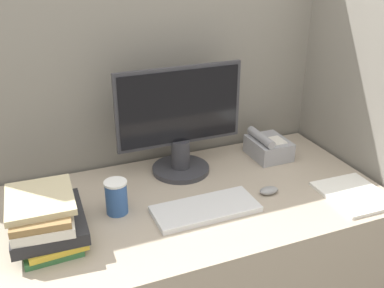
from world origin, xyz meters
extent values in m
cube|color=gray|center=(0.00, 0.78, 0.88)|extent=(1.86, 0.04, 1.75)
cube|color=gray|center=(0.77, 0.40, 0.88)|extent=(0.04, 0.80, 1.75)
cube|color=tan|center=(0.00, 0.37, 0.36)|extent=(1.46, 0.74, 0.72)
cylinder|color=#333338|center=(0.05, 0.59, 0.73)|extent=(0.24, 0.24, 0.02)
cylinder|color=#333338|center=(0.05, 0.59, 0.80)|extent=(0.08, 0.08, 0.12)
cube|color=#333338|center=(0.05, 0.59, 1.01)|extent=(0.52, 0.02, 0.32)
cube|color=black|center=(0.05, 0.58, 1.01)|extent=(0.49, 0.01, 0.29)
cube|color=silver|center=(0.02, 0.27, 0.73)|extent=(0.37, 0.16, 0.02)
ellipsoid|color=gray|center=(0.29, 0.29, 0.74)|extent=(0.08, 0.05, 0.03)
cylinder|color=#335999|center=(-0.27, 0.39, 0.78)|extent=(0.08, 0.08, 0.12)
cylinder|color=white|center=(-0.27, 0.39, 0.84)|extent=(0.08, 0.08, 0.01)
cube|color=#38723F|center=(-0.51, 0.33, 0.73)|extent=(0.18, 0.30, 0.02)
cube|color=gold|center=(-0.50, 0.32, 0.75)|extent=(0.19, 0.29, 0.02)
cube|color=#262628|center=(-0.51, 0.33, 0.78)|extent=(0.24, 0.29, 0.04)
cube|color=silver|center=(-0.52, 0.31, 0.82)|extent=(0.20, 0.28, 0.03)
cube|color=olive|center=(-0.52, 0.33, 0.85)|extent=(0.20, 0.30, 0.02)
cube|color=#C6B78C|center=(-0.52, 0.33, 0.87)|extent=(0.21, 0.24, 0.02)
cube|color=#99999E|center=(0.46, 0.57, 0.76)|extent=(0.15, 0.18, 0.08)
cube|color=white|center=(0.48, 0.55, 0.81)|extent=(0.07, 0.08, 0.00)
cylinder|color=#99999E|center=(0.41, 0.57, 0.82)|extent=(0.04, 0.18, 0.04)
cube|color=white|center=(0.58, 0.16, 0.73)|extent=(0.23, 0.27, 0.01)
camera|label=1|loc=(-0.54, -0.95, 1.61)|focal=42.00mm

